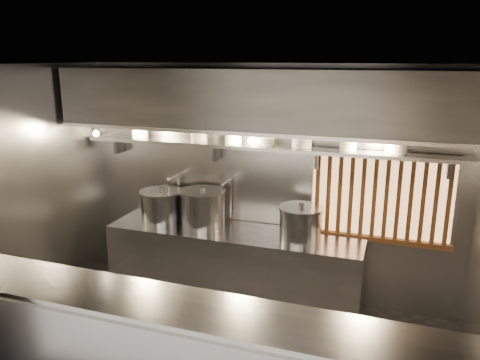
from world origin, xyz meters
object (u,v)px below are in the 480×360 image
Objects in this scene: heat_lamp at (95,128)px; stock_pot_left at (203,208)px; stock_pot_mid at (162,206)px; pendant_bulb at (252,141)px; stock_pot_right at (301,224)px.

stock_pot_left is (1.20, 0.33, -0.94)m from heat_lamp.
stock_pot_left is 1.05× the size of stock_pot_mid.
heat_lamp reaches higher than pendant_bulb.
heat_lamp is 1.83m from pendant_bulb.
heat_lamp is 1.21m from stock_pot_mid.
heat_lamp is 2.60m from stock_pot_right.
stock_pot_right is (1.74, -0.06, -0.00)m from stock_pot_mid.
pendant_bulb is 1.03m from stock_pot_left.
heat_lamp reaches higher than stock_pot_right.
stock_pot_mid is at bearing 178.04° from stock_pot_right.
stock_pot_mid is (-1.14, -0.03, -0.87)m from pendant_bulb.
stock_pot_mid is (-0.55, -0.01, -0.03)m from stock_pot_left.
stock_pot_right is at bearing -1.96° from stock_pot_mid.
pendant_bulb is 1.43m from stock_pot_mid.
stock_pot_left is at bearing 176.61° from stock_pot_right.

